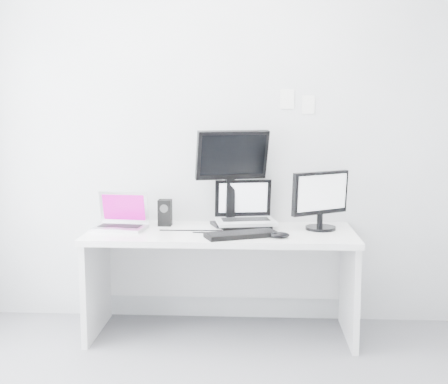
{
  "coord_description": "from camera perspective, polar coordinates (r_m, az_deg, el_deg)",
  "views": [
    {
      "loc": [
        0.23,
        -2.61,
        1.54
      ],
      "look_at": [
        0.02,
        1.23,
        1.0
      ],
      "focal_mm": 46.74,
      "sensor_mm": 36.0,
      "label": 1
    }
  ],
  "objects": [
    {
      "name": "back_wall",
      "position": [
        4.22,
        0.0,
        5.41
      ],
      "size": [
        3.6,
        0.0,
        3.6
      ],
      "primitive_type": "plane",
      "rotation": [
        1.57,
        0.0,
        0.0
      ],
      "color": "silver",
      "rests_on": "ground"
    },
    {
      "name": "desk",
      "position": [
        4.04,
        -0.27,
        -8.91
      ],
      "size": [
        1.8,
        0.7,
        0.73
      ],
      "primitive_type": "cube",
      "color": "white",
      "rests_on": "ground"
    },
    {
      "name": "macbook",
      "position": [
        4.04,
        -10.24,
        -1.8
      ],
      "size": [
        0.38,
        0.3,
        0.26
      ],
      "primitive_type": "cube",
      "rotation": [
        0.0,
        0.0,
        -0.12
      ],
      "color": "silver",
      "rests_on": "desk"
    },
    {
      "name": "speaker",
      "position": [
        4.15,
        -5.79,
        -2.02
      ],
      "size": [
        0.09,
        0.09,
        0.18
      ],
      "primitive_type": "cube",
      "rotation": [
        0.0,
        0.0,
        -0.02
      ],
      "color": "black",
      "rests_on": "desk"
    },
    {
      "name": "dell_laptop",
      "position": [
        4.03,
        2.16,
        -1.19
      ],
      "size": [
        0.45,
        0.38,
        0.33
      ],
      "primitive_type": "cube",
      "rotation": [
        0.0,
        0.0,
        0.17
      ],
      "color": "silver",
      "rests_on": "desk"
    },
    {
      "name": "rear_monitor",
      "position": [
        4.09,
        0.72,
        1.5
      ],
      "size": [
        0.54,
        0.35,
        0.69
      ],
      "primitive_type": "cube",
      "rotation": [
        0.0,
        0.0,
        0.34
      ],
      "color": "black",
      "rests_on": "desk"
    },
    {
      "name": "samsung_monitor",
      "position": [
        4.02,
        9.49,
        -0.74
      ],
      "size": [
        0.49,
        0.42,
        0.41
      ],
      "primitive_type": "cube",
      "rotation": [
        0.0,
        0.0,
        0.58
      ],
      "color": "black",
      "rests_on": "desk"
    },
    {
      "name": "keyboard",
      "position": [
        3.77,
        1.7,
        -4.19
      ],
      "size": [
        0.49,
        0.33,
        0.03
      ],
      "primitive_type": "cube",
      "rotation": [
        0.0,
        0.0,
        0.39
      ],
      "color": "black",
      "rests_on": "desk"
    },
    {
      "name": "mouse",
      "position": [
        3.75,
        5.48,
        -4.21
      ],
      "size": [
        0.13,
        0.08,
        0.04
      ],
      "primitive_type": "ellipsoid",
      "rotation": [
        0.0,
        0.0,
        -0.02
      ],
      "color": "black",
      "rests_on": "desk"
    },
    {
      "name": "wall_note_0",
      "position": [
        4.21,
        6.2,
        9.04
      ],
      "size": [
        0.1,
        0.0,
        0.14
      ],
      "primitive_type": "cube",
      "color": "white",
      "rests_on": "back_wall"
    },
    {
      "name": "wall_note_1",
      "position": [
        4.22,
        8.25,
        8.45
      ],
      "size": [
        0.09,
        0.0,
        0.13
      ],
      "primitive_type": "cube",
      "color": "white",
      "rests_on": "back_wall"
    }
  ]
}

